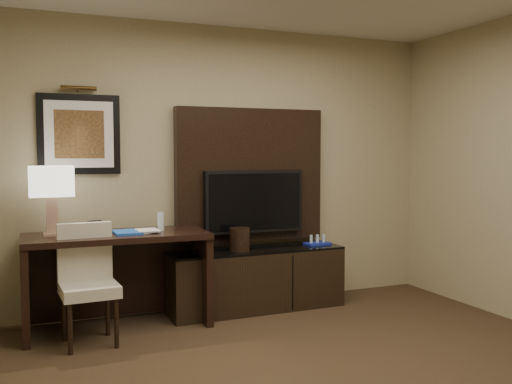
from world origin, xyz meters
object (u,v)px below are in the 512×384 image
minibar_tray (317,240)px  desk_chair (89,288)px  desk (117,281)px  credenza (256,279)px  tv (254,201)px  water_bottle (161,221)px  ice_bucket (240,239)px  desk_phone (93,229)px  table_lamp (52,200)px

minibar_tray → desk_chair: bearing=-168.7°
desk → credenza: size_ratio=0.90×
tv → desk_chair: (-1.61, -0.59, -0.58)m
desk_chair → water_bottle: bearing=26.6°
desk_chair → ice_bucket: desk_chair is taller
ice_bucket → desk_phone: bearing=-177.5°
table_lamp → desk_chair: bearing=-61.2°
desk → table_lamp: table_lamp is taller
table_lamp → ice_bucket: bearing=-0.9°
desk → table_lamp: size_ratio=2.60×
desk_chair → ice_bucket: 1.48m
table_lamp → credenza: bearing=0.2°
desk_chair → desk_phone: desk_phone is taller
desk_phone → minibar_tray: bearing=-16.3°
tv → water_bottle: 1.00m
table_lamp → water_bottle: table_lamp is taller
tv → credenza: bearing=-106.4°
desk → credenza: desk is taller
desk → water_bottle: 0.62m
tv → table_lamp: table_lamp is taller
tv → table_lamp: (-1.85, -0.16, 0.08)m
desk_phone → water_bottle: (0.57, 0.02, 0.03)m
table_lamp → minibar_tray: 2.52m
desk_chair → water_bottle: size_ratio=5.41×
desk_chair → desk: bearing=49.4°
credenza → table_lamp: table_lamp is taller
water_bottle → minibar_tray: (1.59, 0.07, -0.27)m
desk → desk_phone: desk_phone is taller
tv → desk_chair: size_ratio=1.13×
credenza → minibar_tray: minibar_tray is taller
desk_phone → minibar_tray: size_ratio=0.78×
desk_chair → water_bottle: water_bottle is taller
desk_phone → water_bottle: size_ratio=1.18×
table_lamp → desk_phone: size_ratio=3.03×
tv → desk_phone: tv is taller
tv → ice_bucket: size_ratio=4.67×
desk → table_lamp: bearing=171.1°
desk → minibar_tray: (1.97, 0.10, 0.22)m
tv → desk_chair: bearing=-159.9°
water_bottle → table_lamp: bearing=176.2°
table_lamp → water_bottle: 0.91m
credenza → minibar_tray: 0.74m
water_bottle → minibar_tray: size_ratio=0.67×
desk → ice_bucket: bearing=3.2°
credenza → desk_phone: desk_phone is taller
desk → tv: (1.35, 0.24, 0.61)m
credenza → desk_chair: 1.64m
credenza → water_bottle: water_bottle is taller
table_lamp → minibar_tray: size_ratio=2.37×
desk → desk_chair: desk_chair is taller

